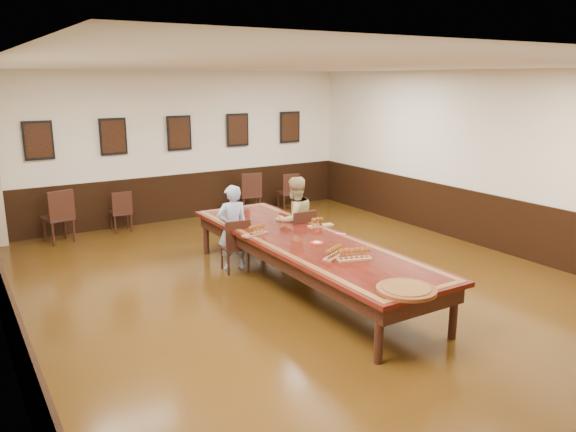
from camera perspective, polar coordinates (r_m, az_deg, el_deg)
floor at (r=8.46m, az=1.80°, el=-7.35°), size 8.00×10.00×0.02m
ceiling at (r=7.89m, az=1.98°, el=15.01°), size 8.00×10.00×0.02m
wall_back at (r=12.46m, az=-11.06°, el=6.93°), size 8.00×0.02×3.20m
wall_right at (r=10.74m, az=20.08°, el=5.27°), size 0.02×10.00×3.20m
chair_man at (r=9.07m, az=-5.44°, el=-2.93°), size 0.47×0.50×0.88m
chair_woman at (r=9.39m, az=1.02°, el=-2.10°), size 0.45×0.49×0.94m
spare_chair_a at (r=11.45m, az=-22.36°, el=0.01°), size 0.59×0.62×1.03m
spare_chair_b at (r=11.88m, az=-16.65°, el=0.49°), size 0.41×0.44×0.85m
spare_chair_c at (r=12.79m, az=-3.93°, el=2.30°), size 0.56×0.59×0.99m
spare_chair_d at (r=13.21m, az=-0.02°, el=2.50°), size 0.47×0.51×0.89m
person_man at (r=9.09m, az=-5.67°, el=-1.19°), size 0.55×0.40×1.40m
person_woman at (r=9.40m, az=0.69°, el=-0.41°), size 0.74×0.58×1.46m
pink_phone at (r=8.52m, az=5.36°, el=-1.82°), size 0.15×0.16×0.01m
wainscoting at (r=8.29m, az=1.82°, el=-4.06°), size 8.00×10.00×1.00m
conference_table at (r=8.26m, az=1.83°, el=-3.33°), size 1.40×5.00×0.76m
posters at (r=12.36m, az=-11.00°, el=8.28°), size 6.14×0.04×0.74m
flight_a at (r=8.44m, az=-3.31°, el=-1.45°), size 0.44×0.21×0.16m
flight_b at (r=8.90m, az=3.21°, el=-0.65°), size 0.44×0.18×0.16m
flight_c at (r=7.40m, az=4.67°, el=-3.71°), size 0.42×0.29×0.15m
flight_d at (r=7.33m, az=6.74°, el=-3.88°), size 0.48×0.27×0.17m
red_plate_grp at (r=8.02m, az=2.94°, el=-2.75°), size 0.20×0.20×0.03m
carved_platter at (r=6.38m, az=11.94°, el=-7.33°), size 0.76×0.76×0.05m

